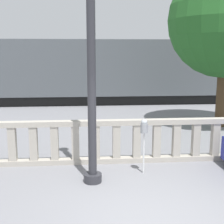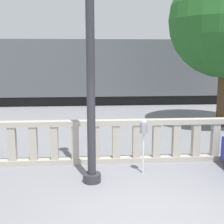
% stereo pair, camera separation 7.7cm
% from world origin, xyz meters
% --- Properties ---
extents(ground_plane, '(160.00, 160.00, 0.00)m').
position_xyz_m(ground_plane, '(0.00, 0.00, 0.00)').
color(ground_plane, slate).
extents(balustrade, '(15.98, 0.24, 1.20)m').
position_xyz_m(balustrade, '(0.00, 3.13, 0.60)').
color(balustrade, '#ADA599').
rests_on(balustrade, ground).
extents(lamppost, '(0.42, 0.42, 6.91)m').
position_xyz_m(lamppost, '(-0.95, 1.87, 3.43)').
color(lamppost, '#2D2D33').
rests_on(lamppost, ground).
extents(parking_meter, '(0.18, 0.18, 1.39)m').
position_xyz_m(parking_meter, '(0.32, 2.31, 1.12)').
color(parking_meter, silver).
rests_on(parking_meter, ground).
extents(train_near, '(19.73, 2.64, 4.29)m').
position_xyz_m(train_near, '(2.25, 13.59, 1.95)').
color(train_near, black).
rests_on(train_near, ground).
extents(train_far, '(24.86, 3.00, 3.97)m').
position_xyz_m(train_far, '(0.16, 28.05, 1.78)').
color(train_far, black).
rests_on(train_far, ground).
extents(building_block, '(8.35, 10.00, 9.03)m').
position_xyz_m(building_block, '(13.32, 27.26, 4.52)').
color(building_block, '#ADA393').
rests_on(building_block, ground).
extents(tree_right, '(3.15, 3.15, 5.33)m').
position_xyz_m(tree_right, '(7.05, 13.70, 3.73)').
color(tree_right, '#4C3823').
rests_on(tree_right, ground).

